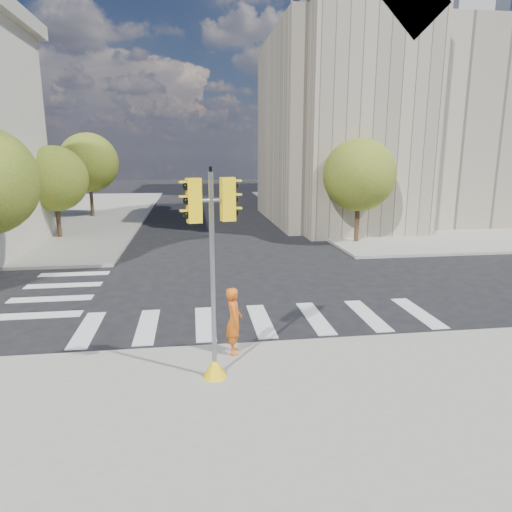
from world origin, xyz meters
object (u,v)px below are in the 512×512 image
at_px(lamp_near, 345,164).
at_px(traffic_signal, 213,292).
at_px(photographer, 234,321).
at_px(lamp_far, 297,161).

relative_size(lamp_near, traffic_signal, 1.67).
bearing_deg(photographer, traffic_signal, 157.97).
relative_size(lamp_near, lamp_far, 1.00).
distance_m(lamp_near, lamp_far, 14.00).
bearing_deg(traffic_signal, lamp_far, 59.21).
bearing_deg(photographer, lamp_far, -13.45).
height_order(lamp_near, lamp_far, same).
bearing_deg(lamp_far, traffic_signal, -106.11).
distance_m(lamp_near, traffic_signal, 22.28).
bearing_deg(lamp_near, traffic_signal, -116.21).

